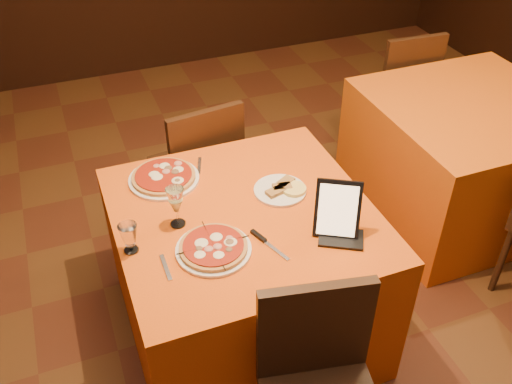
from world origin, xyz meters
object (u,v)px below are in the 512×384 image
object	(u,v)px
side_table	(462,158)
water_glass	(129,238)
pizza_near	(213,248)
pizza_far	(164,178)
tablet	(338,209)
main_table	(245,273)
wine_glass	(176,207)
chair_side_far	(393,89)
chair_main_far	(195,167)

from	to	relation	value
side_table	water_glass	bearing A→B (deg)	-166.53
pizza_near	pizza_far	xyz separation A→B (m)	(-0.07, 0.54, -0.00)
pizza_far	tablet	size ratio (longest dim) A/B	1.34
pizza_near	side_table	bearing A→B (deg)	19.29
main_table	wine_glass	xyz separation A→B (m)	(-0.28, 0.02, 0.47)
pizza_far	water_glass	distance (m)	0.48
tablet	pizza_far	bearing A→B (deg)	163.45
tablet	wine_glass	bearing A→B (deg)	-175.29
chair_side_far	wine_glass	distance (m)	2.24
chair_main_far	pizza_near	size ratio (longest dim) A/B	3.00
chair_main_far	tablet	world-z (taller)	tablet
chair_main_far	water_glass	distance (m)	1.07
main_table	water_glass	xyz separation A→B (m)	(-0.50, -0.06, 0.44)
side_table	wine_glass	distance (m)	1.95
chair_main_far	pizza_near	bearing A→B (deg)	70.96
chair_main_far	water_glass	size ratio (longest dim) A/B	7.00
water_glass	pizza_near	bearing A→B (deg)	-21.69
side_table	pizza_far	xyz separation A→B (m)	(-1.83, -0.08, 0.39)
chair_side_far	main_table	bearing A→B (deg)	41.34
chair_side_far	water_glass	distance (m)	2.46
chair_side_far	water_glass	xyz separation A→B (m)	(-2.06, -1.29, 0.36)
main_table	tablet	distance (m)	0.64
chair_side_far	tablet	world-z (taller)	tablet
chair_main_far	pizza_near	world-z (taller)	chair_main_far
chair_side_far	tablet	xyz separation A→B (m)	(-1.25, -1.48, 0.41)
main_table	pizza_far	bearing A→B (deg)	127.20
main_table	chair_side_far	distance (m)	1.99
pizza_far	water_glass	bearing A→B (deg)	-119.51
side_table	wine_glass	bearing A→B (deg)	-167.63
side_table	chair_main_far	bearing A→B (deg)	166.15
side_table	pizza_far	world-z (taller)	pizza_far
main_table	chair_main_far	size ratio (longest dim) A/B	1.21
main_table	chair_side_far	bearing A→B (deg)	38.16
water_glass	chair_main_far	bearing A→B (deg)	60.38
wine_glass	water_glass	xyz separation A→B (m)	(-0.22, -0.09, -0.03)
pizza_far	water_glass	size ratio (longest dim) A/B	2.52
chair_side_far	pizza_far	xyz separation A→B (m)	(-1.83, -0.88, 0.31)
side_table	pizza_near	distance (m)	1.90
pizza_near	tablet	distance (m)	0.52
chair_side_far	pizza_near	distance (m)	2.28
pizza_near	main_table	bearing A→B (deg)	43.69
main_table	pizza_far	size ratio (longest dim) A/B	3.36
side_table	chair_main_far	world-z (taller)	chair_main_far
chair_side_far	tablet	bearing A→B (deg)	53.02
chair_main_far	tablet	distance (m)	1.19
tablet	pizza_near	bearing A→B (deg)	-157.97
side_table	chair_main_far	xyz separation A→B (m)	(-1.56, 0.39, 0.08)
main_table	chair_main_far	world-z (taller)	chair_main_far
main_table	wine_glass	distance (m)	0.55
pizza_near	water_glass	size ratio (longest dim) A/B	2.33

